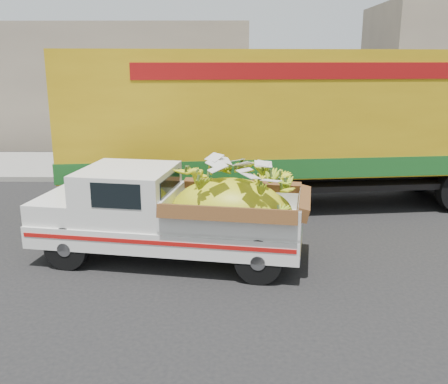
{
  "coord_description": "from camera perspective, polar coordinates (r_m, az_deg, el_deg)",
  "views": [
    {
      "loc": [
        0.29,
        -9.14,
        3.59
      ],
      "look_at": [
        0.18,
        -0.1,
        1.18
      ],
      "focal_mm": 40.0,
      "sensor_mm": 36.0,
      "label": 1
    }
  ],
  "objects": [
    {
      "name": "curb",
      "position": [
        15.13,
        -0.42,
        1.5
      ],
      "size": [
        60.0,
        0.25,
        0.15
      ],
      "primitive_type": "cube",
      "color": "gray",
      "rests_on": "ground"
    },
    {
      "name": "sidewalk",
      "position": [
        17.18,
        -0.28,
        3.11
      ],
      "size": [
        60.0,
        4.0,
        0.14
      ],
      "primitive_type": "cube",
      "color": "gray",
      "rests_on": "ground"
    },
    {
      "name": "building_left",
      "position": [
        24.21,
        -19.74,
        11.5
      ],
      "size": [
        18.0,
        6.0,
        5.0
      ],
      "primitive_type": "cube",
      "color": "gray",
      "rests_on": "ground"
    },
    {
      "name": "semi_trailer",
      "position": [
        12.51,
        9.88,
        7.97
      ],
      "size": [
        12.04,
        3.94,
        3.8
      ],
      "rotation": [
        0.0,
        0.0,
        0.12
      ],
      "color": "black",
      "rests_on": "ground"
    },
    {
      "name": "pickup_truck",
      "position": [
        9.02,
        -4.08,
        -2.4
      ],
      "size": [
        5.04,
        2.51,
        1.69
      ],
      "rotation": [
        0.0,
        0.0,
        -0.16
      ],
      "color": "black",
      "rests_on": "ground"
    },
    {
      "name": "ground",
      "position": [
        9.82,
        -1.06,
        -6.51
      ],
      "size": [
        100.0,
        100.0,
        0.0
      ],
      "primitive_type": "plane",
      "color": "black",
      "rests_on": "ground"
    }
  ]
}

